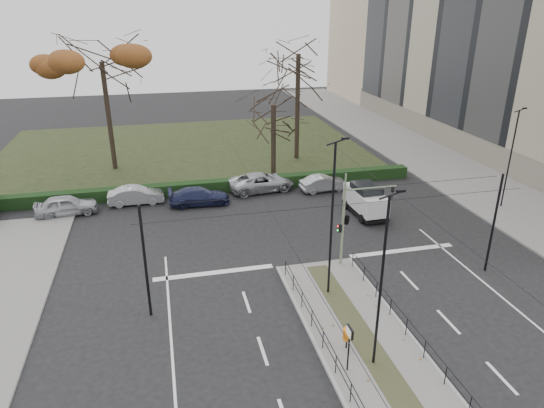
{
  "coord_description": "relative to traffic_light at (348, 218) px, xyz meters",
  "views": [
    {
      "loc": [
        -8.37,
        -19.35,
        14.49
      ],
      "look_at": [
        -1.98,
        7.64,
        3.07
      ],
      "focal_mm": 32.0,
      "sensor_mm": 36.0,
      "label": 1
    }
  ],
  "objects": [
    {
      "name": "bare_tree_center",
      "position": [
        3.15,
        21.6,
        6.4
      ],
      "size": [
        6.93,
        6.93,
        13.48
      ],
      "color": "black",
      "rests_on": "park"
    },
    {
      "name": "hedge",
      "position": [
        -7.8,
        14.1,
        -2.61
      ],
      "size": [
        38.0,
        1.0,
        1.0
      ],
      "primitive_type": "cube",
      "color": "black",
      "rests_on": "ground"
    },
    {
      "name": "streetlamp_median_near",
      "position": [
        -2.01,
        -8.53,
        1.09
      ],
      "size": [
        0.67,
        0.14,
        7.98
      ],
      "color": "black",
      "rests_on": "median_island"
    },
    {
      "name": "parked_car_second",
      "position": [
        -12.4,
        12.93,
        -2.4
      ],
      "size": [
        4.29,
        1.54,
        1.41
      ],
      "primitive_type": "imported",
      "rotation": [
        0.0,
        0.0,
        1.58
      ],
      "color": "#A2A4AA",
      "rests_on": "ground"
    },
    {
      "name": "traffic_light",
      "position": [
        0.0,
        0.0,
        0.0
      ],
      "size": [
        3.46,
        1.99,
        5.09
      ],
      "color": "gray",
      "rests_on": "median_island"
    },
    {
      "name": "white_van",
      "position": [
        4.2,
        6.82,
        -1.89
      ],
      "size": [
        2.14,
        4.39,
        2.33
      ],
      "color": "silver",
      "rests_on": "ground"
    },
    {
      "name": "sidewalk_east",
      "position": [
        16.2,
        17.5,
        -3.04
      ],
      "size": [
        8.0,
        90.0,
        0.14
      ],
      "primitive_type": "cube",
      "color": "slate",
      "rests_on": "ground"
    },
    {
      "name": "streetlamp_sidewalk",
      "position": [
        15.0,
        5.64,
        0.88
      ],
      "size": [
        0.63,
        0.13,
        7.56
      ],
      "color": "black",
      "rests_on": "sidewalk_east"
    },
    {
      "name": "streetlamp_median_far",
      "position": [
        -2.05,
        -2.79,
        1.37
      ],
      "size": [
        0.71,
        0.15,
        8.53
      ],
      "color": "black",
      "rests_on": "median_island"
    },
    {
      "name": "park",
      "position": [
        -7.8,
        27.5,
        -3.06
      ],
      "size": [
        38.0,
        26.0,
        0.1
      ],
      "primitive_type": "cube",
      "color": "black",
      "rests_on": "ground"
    },
    {
      "name": "catenary",
      "position": [
        -1.8,
        -2.88,
        0.32
      ],
      "size": [
        20.0,
        34.0,
        6.0
      ],
      "color": "black",
      "rests_on": "ground"
    },
    {
      "name": "median_railing",
      "position": [
        -1.8,
        -7.1,
        -2.13
      ],
      "size": [
        4.14,
        13.24,
        0.92
      ],
      "color": "black",
      "rests_on": "median_island"
    },
    {
      "name": "bare_tree_near",
      "position": [
        -0.34,
        17.09,
        2.88
      ],
      "size": [
        5.35,
        5.35,
        8.46
      ],
      "color": "black",
      "rests_on": "park"
    },
    {
      "name": "median_island",
      "position": [
        -1.8,
        -7.0,
        -3.04
      ],
      "size": [
        4.4,
        15.0,
        0.14
      ],
      "primitive_type": "cube",
      "color": "slate",
      "rests_on": "ground"
    },
    {
      "name": "ground",
      "position": [
        -1.8,
        -4.5,
        -3.11
      ],
      "size": [
        140.0,
        140.0,
        0.0
      ],
      "primitive_type": "plane",
      "color": "black",
      "rests_on": "ground"
    },
    {
      "name": "parked_car_fourth",
      "position": [
        -2.21,
        13.5,
        -2.34
      ],
      "size": [
        5.76,
        3.18,
        1.53
      ],
      "primitive_type": "imported",
      "rotation": [
        0.0,
        0.0,
        1.69
      ],
      "color": "#A2A4AA",
      "rests_on": "ground"
    },
    {
      "name": "apartment_block",
      "position": [
        26.17,
        19.47,
        7.29
      ],
      "size": [
        13.09,
        52.1,
        21.64
      ],
      "color": "tan",
      "rests_on": "ground"
    },
    {
      "name": "parked_car_third",
      "position": [
        -7.61,
        11.63,
        -2.42
      ],
      "size": [
        4.75,
        2.02,
        1.37
      ],
      "primitive_type": "imported",
      "rotation": [
        0.0,
        0.0,
        1.55
      ],
      "color": "#1D2244",
      "rests_on": "ground"
    },
    {
      "name": "parked_car_fifth",
      "position": [
        2.85,
        12.27,
        -2.44
      ],
      "size": [
        4.15,
        1.8,
        1.33
      ],
      "primitive_type": "imported",
      "rotation": [
        0.0,
        0.0,
        1.67
      ],
      "color": "#A2A4AA",
      "rests_on": "ground"
    },
    {
      "name": "litter_bin",
      "position": [
        -2.8,
        -7.33,
        -2.25
      ],
      "size": [
        0.39,
        0.39,
        1.01
      ],
      "color": "black",
      "rests_on": "median_island"
    },
    {
      "name": "parked_car_first",
      "position": [
        -17.38,
        11.9,
        -2.35
      ],
      "size": [
        4.6,
        2.25,
        1.51
      ],
      "primitive_type": "imported",
      "rotation": [
        0.0,
        0.0,
        1.68
      ],
      "color": "#A2A4AA",
      "rests_on": "ground"
    },
    {
      "name": "rust_tree",
      "position": [
        -14.57,
        22.3,
        6.78
      ],
      "size": [
        9.3,
        9.3,
        12.88
      ],
      "color": "black",
      "rests_on": "park"
    },
    {
      "name": "info_panel",
      "position": [
        -3.3,
        -8.69,
        -1.27
      ],
      "size": [
        0.12,
        0.56,
        2.16
      ],
      "color": "black",
      "rests_on": "median_island"
    }
  ]
}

